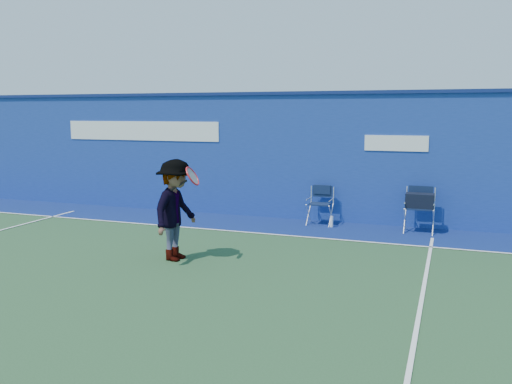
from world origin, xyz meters
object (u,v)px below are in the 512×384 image
(tennis_player, at_px, (176,210))
(directors_chair_right, at_px, (419,214))
(directors_chair_left, at_px, (320,212))
(water_bottle, at_px, (332,222))

(tennis_player, bearing_deg, directors_chair_right, 43.69)
(directors_chair_left, xyz_separation_m, water_bottle, (0.33, -0.22, -0.17))
(directors_chair_right, height_order, water_bottle, directors_chair_right)
(tennis_player, bearing_deg, directors_chair_left, 66.24)
(directors_chair_left, distance_m, directors_chair_right, 2.22)
(directors_chair_left, relative_size, water_bottle, 3.48)
(directors_chair_right, bearing_deg, directors_chair_left, 177.31)
(directors_chair_right, distance_m, tennis_player, 5.42)
(directors_chair_left, xyz_separation_m, tennis_player, (-1.69, -3.84, 0.60))
(directors_chair_right, relative_size, water_bottle, 3.84)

